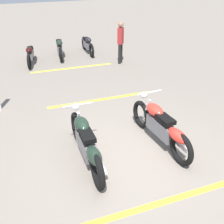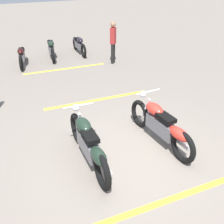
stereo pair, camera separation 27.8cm
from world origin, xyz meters
name	(u,v)px [view 2 (the right image)]	position (x,y,z in m)	size (l,w,h in m)	color
ground_plane	(132,157)	(0.00, 0.00, 0.00)	(60.00, 60.00, 0.00)	slate
motorcycle_bright_foreground	(161,125)	(0.17, -0.83, 0.46)	(2.23, 0.62, 1.04)	black
motorcycle_dark_foreground	(89,143)	(0.26, 0.83, 0.46)	(2.23, 0.62, 1.04)	black
motorcycle_row_far_left	(79,44)	(7.72, -1.89, 0.41)	(2.00, 0.36, 0.75)	black
motorcycle_row_left	(51,48)	(7.61, -0.58, 0.43)	(2.07, 0.54, 0.79)	black
motorcycle_row_center	(22,55)	(7.18, 0.74, 0.40)	(1.89, 0.58, 0.73)	black
bystander_near_row	(113,41)	(5.71, -2.59, 0.92)	(0.29, 0.29, 1.65)	black
parking_stripe_near	(155,205)	(-1.25, 0.32, 0.00)	(3.20, 0.12, 0.01)	yellow
parking_stripe_mid	(98,100)	(2.81, -0.55, 0.00)	(3.20, 0.12, 0.01)	yellow
parking_stripe_far	(65,69)	(5.92, -0.61, 0.00)	(3.20, 0.12, 0.01)	yellow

